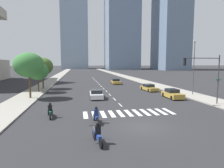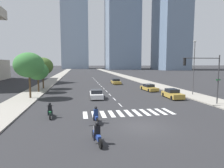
{
  "view_description": "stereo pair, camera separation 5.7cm",
  "coord_description": "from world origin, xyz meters",
  "px_view_note": "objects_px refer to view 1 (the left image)",
  "views": [
    {
      "loc": [
        -5.18,
        -14.79,
        5.21
      ],
      "look_at": [
        0.0,
        14.4,
        2.0
      ],
      "focal_mm": 30.92,
      "sensor_mm": 36.0,
      "label": 1
    },
    {
      "loc": [
        -5.13,
        -14.8,
        5.21
      ],
      "look_at": [
        0.0,
        14.4,
        2.0
      ],
      "focal_mm": 30.92,
      "sensor_mm": 36.0,
      "label": 2
    }
  ],
  "objects_px": {
    "motorcycle_lead": "(96,116)",
    "sedan_white_3": "(96,94)",
    "motorcycle_trailing": "(50,111)",
    "motorcycle_third": "(97,135)",
    "traffic_signal_near": "(206,70)",
    "street_tree_nearest": "(29,65)",
    "street_tree_second": "(38,71)",
    "sedan_gold_1": "(172,94)",
    "street_lamp_east": "(194,64)",
    "street_tree_third": "(42,66)",
    "sedan_gold_0": "(116,82)",
    "sedan_gold_2": "(149,88)"
  },
  "relations": [
    {
      "from": "motorcycle_lead",
      "to": "sedan_white_3",
      "type": "distance_m",
      "value": 11.9
    },
    {
      "from": "motorcycle_trailing",
      "to": "motorcycle_third",
      "type": "height_order",
      "value": "same"
    },
    {
      "from": "traffic_signal_near",
      "to": "street_tree_nearest",
      "type": "bearing_deg",
      "value": -20.57
    },
    {
      "from": "street_tree_nearest",
      "to": "street_tree_second",
      "type": "xyz_separation_m",
      "value": [
        0.0,
        6.04,
        -1.11
      ]
    },
    {
      "from": "motorcycle_lead",
      "to": "street_tree_nearest",
      "type": "height_order",
      "value": "street_tree_nearest"
    },
    {
      "from": "motorcycle_trailing",
      "to": "sedan_gold_1",
      "type": "xyz_separation_m",
      "value": [
        16.56,
        7.53,
        0.05
      ]
    },
    {
      "from": "motorcycle_lead",
      "to": "street_tree_second",
      "type": "distance_m",
      "value": 21.17
    },
    {
      "from": "street_tree_nearest",
      "to": "street_lamp_east",
      "type": "bearing_deg",
      "value": -2.88
    },
    {
      "from": "street_tree_second",
      "to": "street_tree_third",
      "type": "distance_m",
      "value": 4.87
    },
    {
      "from": "motorcycle_trailing",
      "to": "sedan_white_3",
      "type": "xyz_separation_m",
      "value": [
        5.33,
        9.4,
        0.02
      ]
    },
    {
      "from": "motorcycle_lead",
      "to": "motorcycle_third",
      "type": "xyz_separation_m",
      "value": [
        -0.31,
        -4.38,
        -0.0
      ]
    },
    {
      "from": "sedan_gold_0",
      "to": "sedan_gold_1",
      "type": "xyz_separation_m",
      "value": [
        4.53,
        -20.87,
        0.05
      ]
    },
    {
      "from": "motorcycle_lead",
      "to": "street_tree_third",
      "type": "distance_m",
      "value": 25.71
    },
    {
      "from": "motorcycle_lead",
      "to": "street_tree_second",
      "type": "bearing_deg",
      "value": 18.08
    },
    {
      "from": "sedan_gold_0",
      "to": "motorcycle_lead",
      "type": "bearing_deg",
      "value": -13.92
    },
    {
      "from": "motorcycle_third",
      "to": "sedan_gold_2",
      "type": "bearing_deg",
      "value": -37.91
    },
    {
      "from": "motorcycle_trailing",
      "to": "street_lamp_east",
      "type": "bearing_deg",
      "value": -72.81
    },
    {
      "from": "sedan_gold_2",
      "to": "street_tree_third",
      "type": "relative_size",
      "value": 0.77
    },
    {
      "from": "sedan_gold_0",
      "to": "sedan_white_3",
      "type": "bearing_deg",
      "value": -19.09
    },
    {
      "from": "sedan_gold_0",
      "to": "sedan_gold_2",
      "type": "bearing_deg",
      "value": 17.63
    },
    {
      "from": "traffic_signal_near",
      "to": "street_tree_nearest",
      "type": "height_order",
      "value": "street_tree_nearest"
    },
    {
      "from": "traffic_signal_near",
      "to": "motorcycle_third",
      "type": "bearing_deg",
      "value": 32.71
    },
    {
      "from": "motorcycle_third",
      "to": "sedan_gold_0",
      "type": "bearing_deg",
      "value": -22.7
    },
    {
      "from": "street_tree_third",
      "to": "sedan_gold_1",
      "type": "bearing_deg",
      "value": -33.91
    },
    {
      "from": "motorcycle_trailing",
      "to": "sedan_gold_0",
      "type": "xyz_separation_m",
      "value": [
        12.03,
        28.41,
        -0.0
      ]
    },
    {
      "from": "motorcycle_third",
      "to": "sedan_gold_1",
      "type": "distance_m",
      "value": 19.16
    },
    {
      "from": "sedan_white_3",
      "to": "street_tree_nearest",
      "type": "bearing_deg",
      "value": 84.37
    },
    {
      "from": "sedan_white_3",
      "to": "motorcycle_lead",
      "type": "bearing_deg",
      "value": 176.36
    },
    {
      "from": "motorcycle_lead",
      "to": "street_tree_second",
      "type": "height_order",
      "value": "street_tree_second"
    },
    {
      "from": "sedan_white_3",
      "to": "street_tree_second",
      "type": "bearing_deg",
      "value": 54.51
    },
    {
      "from": "motorcycle_lead",
      "to": "street_tree_nearest",
      "type": "distance_m",
      "value": 16.18
    },
    {
      "from": "sedan_white_3",
      "to": "street_tree_second",
      "type": "relative_size",
      "value": 0.86
    },
    {
      "from": "motorcycle_lead",
      "to": "sedan_white_3",
      "type": "relative_size",
      "value": 0.46
    },
    {
      "from": "motorcycle_trailing",
      "to": "sedan_gold_1",
      "type": "distance_m",
      "value": 18.19
    },
    {
      "from": "sedan_gold_2",
      "to": "street_tree_third",
      "type": "distance_m",
      "value": 21.42
    },
    {
      "from": "street_lamp_east",
      "to": "street_tree_nearest",
      "type": "distance_m",
      "value": 25.35
    },
    {
      "from": "sedan_white_3",
      "to": "traffic_signal_near",
      "type": "xyz_separation_m",
      "value": [
        12.74,
        -7.11,
        3.73
      ]
    },
    {
      "from": "sedan_gold_0",
      "to": "street_tree_third",
      "type": "relative_size",
      "value": 0.77
    },
    {
      "from": "street_tree_nearest",
      "to": "street_tree_second",
      "type": "height_order",
      "value": "street_tree_nearest"
    },
    {
      "from": "traffic_signal_near",
      "to": "street_tree_third",
      "type": "height_order",
      "value": "street_tree_third"
    },
    {
      "from": "street_lamp_east",
      "to": "sedan_gold_1",
      "type": "bearing_deg",
      "value": -157.65
    },
    {
      "from": "sedan_gold_1",
      "to": "street_tree_second",
      "type": "bearing_deg",
      "value": -112.56
    },
    {
      "from": "motorcycle_lead",
      "to": "sedan_white_3",
      "type": "xyz_separation_m",
      "value": [
        1.14,
        11.85,
        0.02
      ]
    },
    {
      "from": "motorcycle_third",
      "to": "street_tree_second",
      "type": "height_order",
      "value": "street_tree_second"
    },
    {
      "from": "motorcycle_third",
      "to": "street_tree_third",
      "type": "bearing_deg",
      "value": 6.31
    },
    {
      "from": "motorcycle_trailing",
      "to": "traffic_signal_near",
      "type": "relative_size",
      "value": 0.36
    },
    {
      "from": "motorcycle_lead",
      "to": "street_tree_third",
      "type": "height_order",
      "value": "street_tree_third"
    },
    {
      "from": "motorcycle_third",
      "to": "sedan_white_3",
      "type": "distance_m",
      "value": 16.3
    },
    {
      "from": "motorcycle_third",
      "to": "street_tree_third",
      "type": "distance_m",
      "value": 29.75
    },
    {
      "from": "street_tree_third",
      "to": "street_tree_second",
      "type": "bearing_deg",
      "value": -90.0
    }
  ]
}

